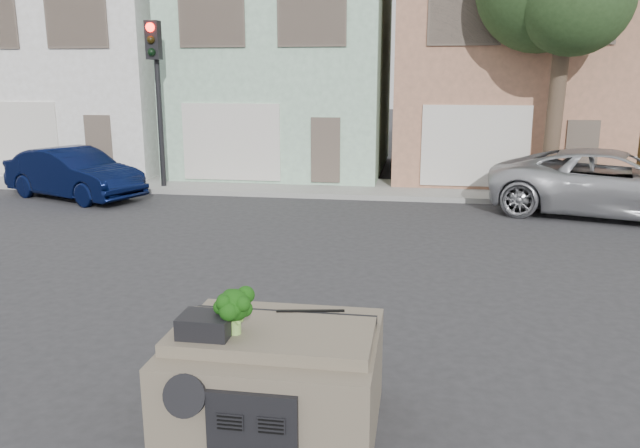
% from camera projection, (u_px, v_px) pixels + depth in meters
% --- Properties ---
extents(ground_plane, '(120.00, 120.00, 0.00)m').
position_uv_depth(ground_plane, '(323.00, 317.00, 9.21)').
color(ground_plane, '#303033').
rests_on(ground_plane, ground).
extents(sidewalk, '(40.00, 3.00, 0.15)m').
position_uv_depth(sidewalk, '(375.00, 189.00, 19.28)').
color(sidewalk, gray).
rests_on(sidewalk, ground).
extents(townhouse_white, '(7.20, 8.20, 7.55)m').
position_uv_depth(townhouse_white, '(98.00, 68.00, 23.96)').
color(townhouse_white, white).
rests_on(townhouse_white, ground).
extents(townhouse_mint, '(7.20, 8.20, 7.55)m').
position_uv_depth(townhouse_mint, '(289.00, 68.00, 22.80)').
color(townhouse_mint, '#A1CBAD').
rests_on(townhouse_mint, ground).
extents(townhouse_tan, '(7.20, 8.20, 7.55)m').
position_uv_depth(townhouse_tan, '(500.00, 67.00, 21.65)').
color(townhouse_tan, '#AD765A').
rests_on(townhouse_tan, ground).
extents(navy_sedan, '(4.71, 3.11, 1.47)m').
position_uv_depth(navy_sedan, '(76.00, 198.00, 18.17)').
color(navy_sedan, black).
rests_on(navy_sedan, ground).
extents(silver_pickup, '(6.56, 4.33, 1.68)m').
position_uv_depth(silver_pickup, '(610.00, 216.00, 15.91)').
color(silver_pickup, '#B6B7BD').
rests_on(silver_pickup, ground).
extents(traffic_signal, '(0.40, 0.40, 5.10)m').
position_uv_depth(traffic_signal, '(158.00, 108.00, 18.74)').
color(traffic_signal, black).
rests_on(traffic_signal, ground).
extents(tree_near, '(4.40, 4.00, 8.50)m').
position_uv_depth(tree_near, '(561.00, 47.00, 16.87)').
color(tree_near, '#253E1D').
rests_on(tree_near, ground).
extents(car_dashboard, '(2.00, 1.80, 1.12)m').
position_uv_depth(car_dashboard, '(276.00, 377.00, 6.20)').
color(car_dashboard, '#695F4E').
rests_on(car_dashboard, ground).
extents(instrument_hump, '(0.48, 0.38, 0.20)m').
position_uv_depth(instrument_hump, '(206.00, 325.00, 5.80)').
color(instrument_hump, black).
rests_on(instrument_hump, car_dashboard).
extents(wiper_arm, '(0.69, 0.15, 0.02)m').
position_uv_depth(wiper_arm, '(310.00, 311.00, 6.39)').
color(wiper_arm, black).
rests_on(wiper_arm, car_dashboard).
extents(broccoli, '(0.40, 0.40, 0.44)m').
position_uv_depth(broccoli, '(235.00, 311.00, 5.80)').
color(broccoli, '#10380A').
rests_on(broccoli, car_dashboard).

